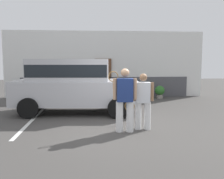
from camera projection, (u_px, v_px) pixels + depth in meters
name	position (u px, v px, depth m)	size (l,w,h in m)	color
ground_plane	(118.00, 131.00, 7.08)	(40.00, 40.00, 0.00)	#423F3D
parking_stripe_0	(32.00, 120.00, 8.34)	(0.12, 4.40, 0.01)	silver
house_frontage	(105.00, 66.00, 13.64)	(10.81, 0.40, 3.58)	white
parked_suv	(74.00, 83.00, 9.44)	(4.73, 2.45, 2.05)	#B7B7BC
tennis_player_man	(125.00, 99.00, 6.89)	(0.79, 0.30, 1.78)	white
tennis_player_woman	(143.00, 101.00, 7.15)	(0.85, 0.31, 1.63)	white
potted_plant_by_porch	(145.00, 92.00, 12.97)	(0.52, 0.52, 0.68)	#9E5638
potted_plant_secondary	(160.00, 91.00, 13.20)	(0.51, 0.51, 0.67)	gray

